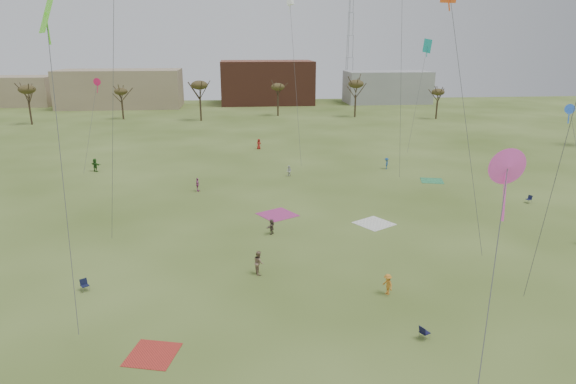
{
  "coord_description": "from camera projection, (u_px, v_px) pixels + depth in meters",
  "views": [
    {
      "loc": [
        -3.92,
        -26.05,
        17.04
      ],
      "look_at": [
        0.0,
        12.0,
        5.5
      ],
      "focal_mm": 31.02,
      "sensor_mm": 36.0,
      "label": 1
    }
  ],
  "objects": [
    {
      "name": "building_brick",
      "position": [
        267.0,
        82.0,
        143.15
      ],
      "size": [
        26.0,
        16.0,
        12.0
      ],
      "primitive_type": "cube",
      "color": "brown",
      "rests_on": "ground"
    },
    {
      "name": "flyer_far_c",
      "position": [
        386.0,
        163.0,
        69.55
      ],
      "size": [
        0.87,
        1.15,
        1.59
      ],
      "primitive_type": "imported",
      "rotation": [
        0.0,
        0.0,
        4.41
      ],
      "color": "navy",
      "rests_on": "ground"
    },
    {
      "name": "tree_line",
      "position": [
        241.0,
        92.0,
        103.14
      ],
      "size": [
        117.44,
        49.32,
        8.91
      ],
      "color": "#3A2B1E",
      "rests_on": "ground"
    },
    {
      "name": "spectator_mid_d",
      "position": [
        198.0,
        185.0,
        59.08
      ],
      "size": [
        0.46,
        0.97,
        1.61
      ],
      "primitive_type": "imported",
      "rotation": [
        0.0,
        0.0,
        1.64
      ],
      "color": "#AD4887",
      "rests_on": "ground"
    },
    {
      "name": "blanket_red",
      "position": [
        153.0,
        355.0,
        28.27
      ],
      "size": [
        3.23,
        3.23,
        0.03
      ],
      "primitive_type": "cube",
      "rotation": [
        0.0,
        0.0,
        1.31
      ],
      "color": "red",
      "rests_on": "ground"
    },
    {
      "name": "camp_chair_left",
      "position": [
        85.0,
        288.0,
        35.47
      ],
      "size": [
        0.72,
        0.73,
        0.87
      ],
      "rotation": [
        0.0,
        0.0,
        0.59
      ],
      "color": "#131834",
      "rests_on": "ground"
    },
    {
      "name": "building_tan_west",
      "position": [
        16.0,
        91.0,
        138.77
      ],
      "size": [
        20.0,
        12.0,
        8.0
      ],
      "primitive_type": "cube",
      "color": "#937F60",
      "rests_on": "ground"
    },
    {
      "name": "building_grey",
      "position": [
        387.0,
        87.0,
        145.11
      ],
      "size": [
        24.0,
        12.0,
        9.0
      ],
      "primitive_type": "cube",
      "color": "gray",
      "rests_on": "ground"
    },
    {
      "name": "camp_chair_right",
      "position": [
        528.0,
        201.0,
        54.9
      ],
      "size": [
        0.69,
        0.67,
        0.87
      ],
      "rotation": [
        0.0,
        0.0,
        5.1
      ],
      "color": "#141839",
      "rests_on": "ground"
    },
    {
      "name": "blanket_olive",
      "position": [
        432.0,
        181.0,
        63.76
      ],
      "size": [
        3.41,
        3.41,
        0.03
      ],
      "primitive_type": "cube",
      "rotation": [
        0.0,
        0.0,
        1.3
      ],
      "color": "#349156",
      "rests_on": "ground"
    },
    {
      "name": "building_tan",
      "position": [
        121.0,
        89.0,
        134.76
      ],
      "size": [
        32.0,
        14.0,
        10.0
      ],
      "primitive_type": "cube",
      "color": "#937F60",
      "rests_on": "ground"
    },
    {
      "name": "spectator_mid_e",
      "position": [
        289.0,
        171.0,
        65.66
      ],
      "size": [
        0.85,
        0.88,
        1.43
      ],
      "primitive_type": "imported",
      "rotation": [
        0.0,
        0.0,
        5.38
      ],
      "color": "silver",
      "rests_on": "ground"
    },
    {
      "name": "spectator_fore_b",
      "position": [
        259.0,
        262.0,
        37.93
      ],
      "size": [
        0.83,
        1.0,
        1.86
      ],
      "primitive_type": "imported",
      "rotation": [
        0.0,
        0.0,
        1.72
      ],
      "color": "#8D6F5A",
      "rests_on": "ground"
    },
    {
      "name": "spectator_fore_c",
      "position": [
        272.0,
        227.0,
        45.86
      ],
      "size": [
        1.06,
        1.38,
        1.45
      ],
      "primitive_type": "imported",
      "rotation": [
        0.0,
        0.0,
        4.17
      ],
      "color": "brown",
      "rests_on": "ground"
    },
    {
      "name": "flyer_far_b",
      "position": [
        259.0,
        144.0,
        82.55
      ],
      "size": [
        0.97,
        0.83,
        1.69
      ],
      "primitive_type": "imported",
      "rotation": [
        0.0,
        0.0,
        0.43
      ],
      "color": "#A2211B",
      "rests_on": "ground"
    },
    {
      "name": "blanket_cream",
      "position": [
        374.0,
        224.0,
        48.71
      ],
      "size": [
        4.32,
        4.32,
        0.03
      ],
      "primitive_type": "cube",
      "rotation": [
        0.0,
        0.0,
        2.12
      ],
      "color": "white",
      "rests_on": "ground"
    },
    {
      "name": "radio_tower",
      "position": [
        350.0,
        35.0,
        146.55
      ],
      "size": [
        1.51,
        1.72,
        41.0
      ],
      "color": "#9EA3A8",
      "rests_on": "ground"
    },
    {
      "name": "kites_aloft",
      "position": [
        264.0,
        18.0,
        44.24
      ],
      "size": [
        64.55,
        62.92,
        25.01
      ],
      "color": "#ED1B42",
      "rests_on": "ground"
    },
    {
      "name": "camp_chair_center",
      "position": [
        424.0,
        335.0,
        29.72
      ],
      "size": [
        0.71,
        0.69,
        0.87
      ],
      "rotation": [
        0.0,
        0.0,
        2.04
      ],
      "color": "black",
      "rests_on": "ground"
    },
    {
      "name": "ground",
      "position": [
        308.0,
        336.0,
        30.11
      ],
      "size": [
        260.0,
        260.0,
        0.0
      ],
      "primitive_type": "plane",
      "color": "#3E551A",
      "rests_on": "ground"
    },
    {
      "name": "blanket_plum",
      "position": [
        277.0,
        215.0,
        51.22
      ],
      "size": [
        4.6,
        4.6,
        0.03
      ],
      "primitive_type": "cube",
      "rotation": [
        0.0,
        0.0,
        0.53
      ],
      "color": "#B2367C",
      "rests_on": "ground"
    },
    {
      "name": "flyer_mid_b",
      "position": [
        388.0,
        284.0,
        34.84
      ],
      "size": [
        0.86,
        1.12,
        1.54
      ],
      "primitive_type": "imported",
      "rotation": [
        0.0,
        0.0,
        5.04
      ],
      "color": "orange",
      "rests_on": "ground"
    },
    {
      "name": "flyer_far_a",
      "position": [
        95.0,
        165.0,
        68.12
      ],
      "size": [
        1.69,
        1.41,
        1.82
      ],
      "primitive_type": "imported",
      "rotation": [
        0.0,
        0.0,
        2.53
      ],
      "color": "#2D6421",
      "rests_on": "ground"
    }
  ]
}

